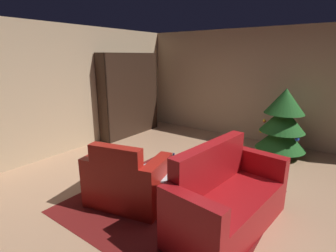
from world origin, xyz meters
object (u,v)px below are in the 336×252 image
armchair_red (127,182)px  bottle_on_table (174,163)px  couch_red (226,200)px  bookshelf_unit (133,96)px  coffee_table (161,173)px  decorated_tree (283,122)px  book_stack_on_table (157,166)px

armchair_red → bottle_on_table: armchair_red is taller
armchair_red → couch_red: bearing=15.0°
bookshelf_unit → bottle_on_table: (2.67, -2.04, -0.42)m
armchair_red → coffee_table: 0.48m
coffee_table → decorated_tree: size_ratio=0.47×
decorated_tree → bookshelf_unit: bearing=-171.7°
bookshelf_unit → decorated_tree: (3.49, 0.51, -0.26)m
decorated_tree → book_stack_on_table: bearing=-109.2°
armchair_red → book_stack_on_table: armchair_red is taller
book_stack_on_table → bookshelf_unit: bearing=138.7°
armchair_red → bottle_on_table: bearing=47.9°
coffee_table → decorated_tree: decorated_tree is taller
book_stack_on_table → decorated_tree: (0.95, 2.74, 0.18)m
bookshelf_unit → couch_red: bookshelf_unit is taller
bottle_on_table → decorated_tree: size_ratio=0.17×
armchair_red → decorated_tree: 3.30m
book_stack_on_table → coffee_table: bearing=60.7°
armchair_red → couch_red: couch_red is taller
bookshelf_unit → couch_red: (3.51, -2.18, -0.64)m
armchair_red → couch_red: (1.27, 0.34, 0.01)m
bookshelf_unit → coffee_table: bearing=-40.4°
bookshelf_unit → bottle_on_table: 3.39m
book_stack_on_table → couch_red: bearing=2.9°
couch_red → coffee_table: 0.95m
book_stack_on_table → bottle_on_table: size_ratio=0.94×
book_stack_on_table → decorated_tree: 2.90m
armchair_red → book_stack_on_table: (0.30, 0.29, 0.21)m
bookshelf_unit → book_stack_on_table: bearing=-41.3°
coffee_table → decorated_tree: bearing=71.0°
couch_red → decorated_tree: (-0.02, 2.69, 0.37)m
decorated_tree → armchair_red: bearing=-112.4°
bookshelf_unit → decorated_tree: bookshelf_unit is taller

